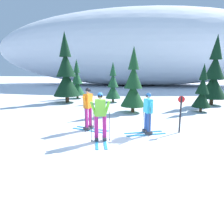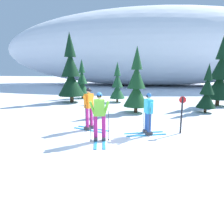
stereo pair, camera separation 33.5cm
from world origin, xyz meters
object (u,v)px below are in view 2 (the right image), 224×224
object	(u,v)px
pine_tree_center_left	(117,85)
pine_tree_right	(207,92)
trail_marker_post	(182,113)
pine_tree_center_right	(136,86)
skier_cyan_jacket	(148,113)
pine_tree_far_left	(71,74)
pine_tree_far_right	(220,76)
skier_lime_jacket	(99,116)
skier_orange_jacket	(89,108)
pine_tree_left	(82,82)

from	to	relation	value
pine_tree_center_left	pine_tree_right	size ratio (longest dim) A/B	1.07
pine_tree_right	trail_marker_post	bearing A→B (deg)	-114.15
pine_tree_center_right	pine_tree_right	bearing A→B (deg)	11.05
skier_cyan_jacket	pine_tree_far_left	world-z (taller)	pine_tree_far_left
skier_cyan_jacket	pine_tree_right	distance (m)	6.14
pine_tree_center_right	pine_tree_far_right	xyz separation A→B (m)	(5.74, 3.55, 0.45)
pine_tree_far_right	trail_marker_post	xyz separation A→B (m)	(-3.58, -7.40, -1.24)
skier_lime_jacket	pine_tree_center_right	world-z (taller)	pine_tree_center_right
skier_orange_jacket	pine_tree_far_right	world-z (taller)	pine_tree_far_right
skier_cyan_jacket	pine_tree_right	size ratio (longest dim) A/B	0.58
pine_tree_right	trail_marker_post	xyz separation A→B (m)	(-2.10, -4.68, -0.37)
pine_tree_center_right	pine_tree_center_left	bearing A→B (deg)	115.39
skier_cyan_jacket	pine_tree_center_left	size ratio (longest dim) A/B	0.54
pine_tree_left	pine_tree_center_left	xyz separation A→B (m)	(3.52, -1.67, -0.12)
trail_marker_post	pine_tree_far_left	bearing A→B (deg)	137.54
pine_tree_far_right	skier_cyan_jacket	bearing A→B (deg)	-122.47
skier_orange_jacket	pine_tree_left	xyz separation A→B (m)	(-3.52, 9.42, 0.49)
pine_tree_center_left	pine_tree_right	distance (m)	6.69
skier_cyan_jacket	skier_orange_jacket	bearing A→B (deg)	175.20
skier_lime_jacket	skier_orange_jacket	world-z (taller)	skier_orange_jacket
pine_tree_center_right	pine_tree_right	size ratio (longest dim) A/B	1.33
pine_tree_far_left	pine_tree_center_left	bearing A→B (deg)	10.50
skier_lime_jacket	pine_tree_left	xyz separation A→B (m)	(-4.33, 10.78, 0.51)
skier_lime_jacket	pine_tree_left	distance (m)	11.63
skier_lime_jacket	pine_tree_far_right	size ratio (longest dim) A/B	0.36
skier_cyan_jacket	skier_lime_jacket	bearing A→B (deg)	-146.68
skier_lime_jacket	trail_marker_post	size ratio (longest dim) A/B	1.17
skier_lime_jacket	pine_tree_center_left	distance (m)	9.15
pine_tree_center_right	skier_orange_jacket	bearing A→B (deg)	-113.82
skier_lime_jacket	pine_tree_right	xyz separation A→B (m)	(5.21, 6.21, 0.29)
pine_tree_center_left	pine_tree_center_right	world-z (taller)	pine_tree_center_right
skier_orange_jacket	pine_tree_far_left	world-z (taller)	pine_tree_far_left
skier_lime_jacket	pine_tree_left	size ratio (longest dim) A/B	0.52
skier_orange_jacket	trail_marker_post	size ratio (longest dim) A/B	1.19
skier_orange_jacket	pine_tree_center_left	xyz separation A→B (m)	(-0.00, 7.75, 0.37)
pine_tree_center_left	pine_tree_center_right	bearing A→B (deg)	-64.61
skier_lime_jacket	skier_orange_jacket	distance (m)	1.59
pine_tree_left	trail_marker_post	world-z (taller)	pine_tree_left
pine_tree_far_right	trail_marker_post	bearing A→B (deg)	-115.84
skier_orange_jacket	trail_marker_post	world-z (taller)	skier_orange_jacket
skier_lime_jacket	skier_cyan_jacket	bearing A→B (deg)	33.32
skier_cyan_jacket	skier_orange_jacket	xyz separation A→B (m)	(-2.56, 0.22, 0.08)
pine_tree_left	pine_tree_far_left	bearing A→B (deg)	-92.72
trail_marker_post	skier_orange_jacket	bearing A→B (deg)	-177.67
skier_cyan_jacket	pine_tree_left	bearing A→B (deg)	122.25
pine_tree_left	pine_tree_center_right	size ratio (longest dim) A/B	0.88
pine_tree_far_right	trail_marker_post	size ratio (longest dim) A/B	3.24
pine_tree_right	skier_orange_jacket	bearing A→B (deg)	-141.20
pine_tree_far_left	trail_marker_post	xyz separation A→B (m)	(7.55, -6.91, -1.40)
skier_orange_jacket	pine_tree_center_right	bearing A→B (deg)	66.18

